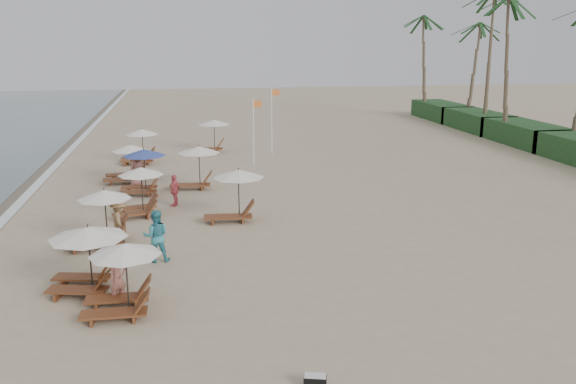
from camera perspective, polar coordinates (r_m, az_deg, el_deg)
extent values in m
plane|color=tan|center=(20.66, 0.09, -7.49)|extent=(160.00, 160.00, 0.00)
cube|color=white|center=(30.88, -24.41, -1.40)|extent=(0.50, 140.00, 0.02)
cube|color=#193D1C|center=(48.64, 21.56, 5.13)|extent=(3.20, 8.00, 1.60)
cube|color=#193D1C|center=(55.09, 17.51, 6.42)|extent=(3.20, 8.00, 1.60)
cube|color=#193D1C|center=(61.78, 14.31, 7.41)|extent=(3.20, 8.00, 1.60)
cylinder|color=brown|center=(48.77, 20.38, 10.59)|extent=(0.36, 0.36, 10.60)
cylinder|color=brown|center=(53.73, 18.45, 11.43)|extent=(0.36, 0.36, 11.40)
cylinder|color=brown|center=(58.81, 16.72, 10.56)|extent=(0.36, 0.36, 9.00)
cylinder|color=brown|center=(62.75, 13.10, 11.34)|extent=(0.36, 0.36, 9.80)
cylinder|color=black|center=(17.93, -14.96, -7.99)|extent=(0.05, 0.05, 2.03)
cone|color=white|center=(17.61, -15.15, -5.24)|extent=(2.06, 2.06, 0.35)
cylinder|color=black|center=(19.83, -18.17, -6.11)|extent=(0.05, 0.05, 1.99)
cone|color=white|center=(19.54, -18.37, -3.64)|extent=(2.43, 2.43, 0.35)
cylinder|color=black|center=(23.95, -16.79, -2.40)|extent=(0.05, 0.05, 2.09)
cone|color=white|center=(23.71, -16.95, -0.22)|extent=(2.02, 2.02, 0.35)
cylinder|color=black|center=(27.53, -13.61, -0.03)|extent=(0.05, 0.05, 2.12)
cone|color=white|center=(27.32, -13.73, 1.92)|extent=(2.02, 2.02, 0.35)
cylinder|color=black|center=(31.41, -13.35, 1.83)|extent=(0.05, 0.05, 2.23)
cone|color=#324695|center=(31.21, -13.45, 3.65)|extent=(2.17, 2.17, 0.35)
cylinder|color=black|center=(34.42, -14.57, 2.61)|extent=(0.05, 0.05, 1.98)
cone|color=white|center=(34.26, -14.66, 4.07)|extent=(2.04, 2.04, 0.35)
cylinder|color=black|center=(39.33, -13.55, 4.17)|extent=(0.05, 0.05, 2.11)
cone|color=white|center=(39.18, -13.63, 5.55)|extent=(2.05, 2.05, 0.35)
cylinder|color=black|center=(26.23, -4.66, -0.34)|extent=(0.05, 0.05, 2.15)
cone|color=white|center=(26.00, -4.71, 1.74)|extent=(2.24, 2.24, 0.35)
cylinder|color=black|center=(32.15, -8.36, 2.27)|extent=(0.05, 0.05, 2.15)
cone|color=white|center=(31.97, -8.42, 3.98)|extent=(2.24, 2.24, 0.35)
cylinder|color=black|center=(42.76, -6.96, 5.27)|extent=(0.05, 0.05, 2.15)
cone|color=white|center=(42.63, -7.00, 6.56)|extent=(2.24, 2.24, 0.35)
imported|color=#A7675A|center=(18.74, -15.78, -7.89)|extent=(0.66, 0.63, 1.52)
imported|color=teal|center=(21.76, -12.35, -4.07)|extent=(0.92, 0.72, 1.88)
imported|color=#9A794E|center=(23.98, -15.64, -2.72)|extent=(0.98, 1.28, 1.75)
imported|color=#D1535B|center=(28.87, -10.64, 0.15)|extent=(0.68, 0.96, 1.51)
imported|color=#9D6055|center=(33.02, -14.12, 2.08)|extent=(1.04, 1.10, 1.89)
cube|color=black|center=(14.33, 2.58, -17.42)|extent=(0.56, 0.39, 0.26)
cube|color=silver|center=(14.26, 2.59, -16.95)|extent=(0.54, 0.36, 0.04)
cylinder|color=silver|center=(37.77, -3.29, 5.74)|extent=(0.08, 0.08, 4.19)
cube|color=orange|center=(37.59, -2.90, 8.31)|extent=(0.55, 0.02, 0.40)
cylinder|color=silver|center=(41.44, -1.56, 6.78)|extent=(0.08, 0.08, 4.57)
cube|color=orange|center=(41.28, -1.19, 9.38)|extent=(0.55, 0.02, 0.40)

